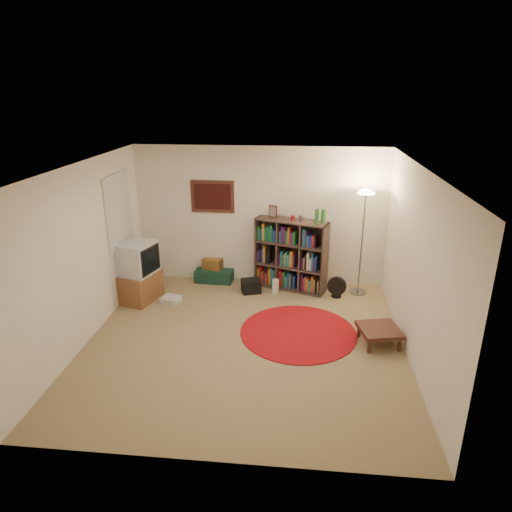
{
  "coord_description": "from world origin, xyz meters",
  "views": [
    {
      "loc": [
        0.74,
        -5.67,
        3.44
      ],
      "look_at": [
        0.1,
        0.6,
        1.1
      ],
      "focal_mm": 32.0,
      "sensor_mm": 36.0,
      "label": 1
    }
  ],
  "objects_px": {
    "floor_fan": "(337,287)",
    "bookshelf": "(290,256)",
    "tv_stand": "(139,273)",
    "floor_lamp": "(365,208)",
    "suitcase": "(215,275)",
    "side_table": "(380,331)"
  },
  "relations": [
    {
      "from": "floor_fan",
      "to": "bookshelf",
      "type": "bearing_deg",
      "value": 166.54
    },
    {
      "from": "floor_fan",
      "to": "tv_stand",
      "type": "distance_m",
      "value": 3.38
    },
    {
      "from": "bookshelf",
      "to": "floor_fan",
      "type": "distance_m",
      "value": 0.99
    },
    {
      "from": "floor_lamp",
      "to": "floor_fan",
      "type": "xyz_separation_m",
      "value": [
        -0.39,
        -0.22,
        -1.36
      ]
    },
    {
      "from": "tv_stand",
      "to": "suitcase",
      "type": "distance_m",
      "value": 1.5
    },
    {
      "from": "tv_stand",
      "to": "side_table",
      "type": "xyz_separation_m",
      "value": [
        3.84,
        -1.06,
        -0.29
      ]
    },
    {
      "from": "tv_stand",
      "to": "side_table",
      "type": "bearing_deg",
      "value": 0.2
    },
    {
      "from": "floor_fan",
      "to": "tv_stand",
      "type": "bearing_deg",
      "value": -164.76
    },
    {
      "from": "tv_stand",
      "to": "side_table",
      "type": "relative_size",
      "value": 1.58
    },
    {
      "from": "side_table",
      "to": "floor_fan",
      "type": "bearing_deg",
      "value": 108.59
    },
    {
      "from": "floor_lamp",
      "to": "floor_fan",
      "type": "bearing_deg",
      "value": -151.16
    },
    {
      "from": "side_table",
      "to": "tv_stand",
      "type": "bearing_deg",
      "value": 164.57
    },
    {
      "from": "bookshelf",
      "to": "side_table",
      "type": "height_order",
      "value": "bookshelf"
    },
    {
      "from": "floor_fan",
      "to": "side_table",
      "type": "bearing_deg",
      "value": -63.58
    },
    {
      "from": "suitcase",
      "to": "bookshelf",
      "type": "bearing_deg",
      "value": -4.9
    },
    {
      "from": "floor_fan",
      "to": "side_table",
      "type": "distance_m",
      "value": 1.58
    },
    {
      "from": "floor_lamp",
      "to": "side_table",
      "type": "xyz_separation_m",
      "value": [
        0.11,
        -1.71,
        -1.34
      ]
    },
    {
      "from": "floor_lamp",
      "to": "side_table",
      "type": "bearing_deg",
      "value": -86.32
    },
    {
      "from": "floor_fan",
      "to": "suitcase",
      "type": "relative_size",
      "value": 0.53
    },
    {
      "from": "bookshelf",
      "to": "suitcase",
      "type": "height_order",
      "value": "bookshelf"
    },
    {
      "from": "bookshelf",
      "to": "suitcase",
      "type": "bearing_deg",
      "value": -168.2
    },
    {
      "from": "bookshelf",
      "to": "side_table",
      "type": "xyz_separation_m",
      "value": [
        1.33,
        -1.82,
        -0.41
      ]
    }
  ]
}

